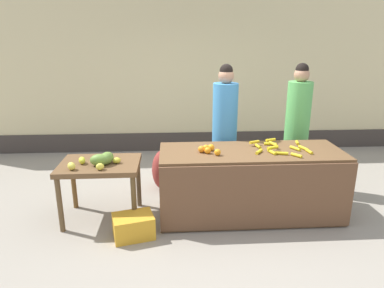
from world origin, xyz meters
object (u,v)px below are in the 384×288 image
Objects in this scene: vendor_woman_green_shirt at (297,128)px; vendor_woman_blue_shirt at (225,131)px; produce_crate at (133,226)px; produce_sack at (162,170)px.

vendor_woman_blue_shirt is at bearing -174.71° from vendor_woman_green_shirt.
produce_crate is (-1.18, -1.11, -0.79)m from vendor_woman_blue_shirt.
vendor_woman_green_shirt is 3.11× the size of produce_sack.
vendor_woman_green_shirt reaches higher than produce_sack.
vendor_woman_blue_shirt is 4.14× the size of produce_crate.
vendor_woman_blue_shirt is 1.80m from produce_crate.
vendor_woman_blue_shirt is at bearing -11.66° from produce_sack.
produce_crate is at bearing -103.08° from produce_sack.
produce_sack is at bearing 177.53° from vendor_woman_green_shirt.
vendor_woman_blue_shirt is 1.00× the size of vendor_woman_green_shirt.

